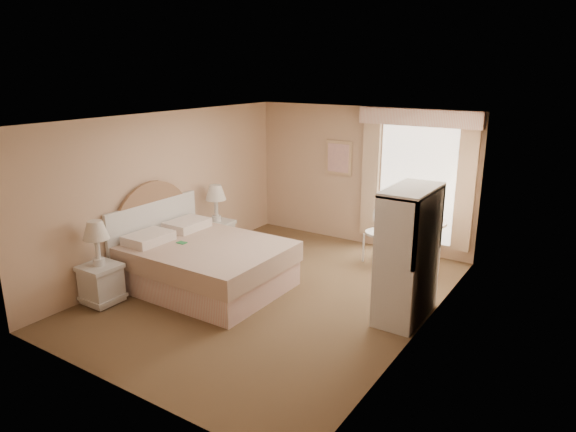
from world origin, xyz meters
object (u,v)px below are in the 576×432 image
Objects in this scene: round_table at (423,236)px; armoire at (408,265)px; bed at (200,261)px; cafe_chair at (382,228)px; nightstand_far at (217,228)px; nightstand_near at (100,273)px.

armoire is at bearing -77.30° from round_table.
bed is 2.30× the size of cafe_chair.
nightstand_near is at bearing -90.00° from nightstand_far.
bed reaches higher than cafe_chair.
nightstand_near is 1.55× the size of round_table.
round_table is 1.96m from armoire.
nightstand_far is 2.84m from cafe_chair.
armoire reaches higher than bed.
round_table is (3.22, 1.38, 0.05)m from nightstand_far.
armoire reaches higher than cafe_chair.
cafe_chair is at bearing 54.90° from nightstand_near.
nightstand_near reaches higher than round_table.
armoire is (2.92, 0.71, 0.34)m from bed.
nightstand_near reaches higher than cafe_chair.
bed is at bearing -59.41° from nightstand_far.
bed is at bearing -133.65° from round_table.
bed reaches higher than round_table.
bed is 3.07m from cafe_chair.
nightstand_far reaches higher than nightstand_near.
nightstand_near is 4.46m from cafe_chair.
nightstand_far is at bearing 171.89° from armoire.
bed is 1.91× the size of nightstand_far.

